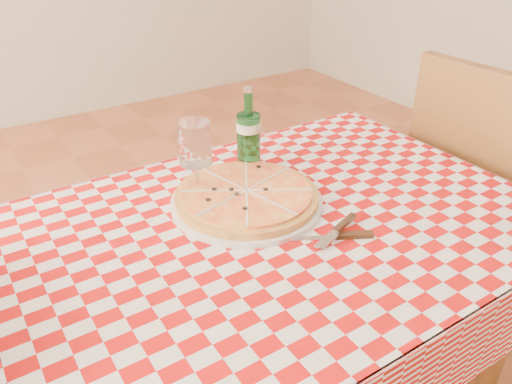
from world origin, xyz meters
TOP-DOWN VIEW (x-y plane):
  - dining_table at (0.00, 0.00)m, footprint 1.20×0.80m
  - tablecloth at (0.00, 0.00)m, footprint 1.30×0.90m
  - chair_near at (0.87, 0.02)m, footprint 0.46×0.46m
  - pizza_plate at (-0.02, 0.11)m, footprint 0.46×0.46m
  - water_bottle at (0.09, 0.26)m, footprint 0.09×0.09m
  - wine_glass at (-0.10, 0.20)m, footprint 0.10×0.10m
  - cutlery at (0.07, -0.13)m, footprint 0.23×0.19m

SIDE VIEW (x-z plane):
  - chair_near at x=0.87m, z-range 0.07..1.08m
  - dining_table at x=0.00m, z-range 0.28..1.03m
  - tablecloth at x=0.00m, z-range 0.75..0.76m
  - cutlery at x=0.07m, z-range 0.76..0.78m
  - pizza_plate at x=-0.02m, z-range 0.76..0.81m
  - wine_glass at x=-0.10m, z-range 0.76..0.97m
  - water_bottle at x=0.09m, z-range 0.76..1.00m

